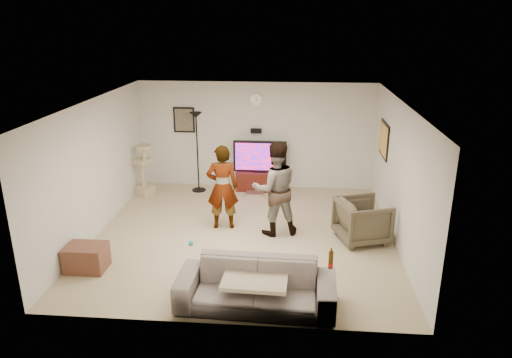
# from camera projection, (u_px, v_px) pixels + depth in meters

# --- Properties ---
(floor) EXTENTS (5.50, 5.50, 0.02)m
(floor) POSITION_uv_depth(u_px,v_px,m) (244.00, 235.00, 8.93)
(floor) COLOR tan
(floor) RESTS_ON ground
(ceiling) EXTENTS (5.50, 5.50, 0.02)m
(ceiling) POSITION_uv_depth(u_px,v_px,m) (243.00, 102.00, 8.11)
(ceiling) COLOR silver
(ceiling) RESTS_ON wall_back
(wall_back) EXTENTS (5.50, 0.04, 2.50)m
(wall_back) POSITION_uv_depth(u_px,v_px,m) (256.00, 136.00, 11.11)
(wall_back) COLOR silver
(wall_back) RESTS_ON floor
(wall_front) EXTENTS (5.50, 0.04, 2.50)m
(wall_front) POSITION_uv_depth(u_px,v_px,m) (220.00, 239.00, 5.93)
(wall_front) COLOR silver
(wall_front) RESTS_ON floor
(wall_left) EXTENTS (0.04, 5.50, 2.50)m
(wall_left) POSITION_uv_depth(u_px,v_px,m) (95.00, 168.00, 8.74)
(wall_left) COLOR silver
(wall_left) RESTS_ON floor
(wall_right) EXTENTS (0.04, 5.50, 2.50)m
(wall_right) POSITION_uv_depth(u_px,v_px,m) (399.00, 176.00, 8.30)
(wall_right) COLOR silver
(wall_right) RESTS_ON floor
(wall_clock) EXTENTS (0.26, 0.04, 0.26)m
(wall_clock) POSITION_uv_depth(u_px,v_px,m) (256.00, 100.00, 10.81)
(wall_clock) COLOR white
(wall_clock) RESTS_ON wall_back
(wall_speaker) EXTENTS (0.25, 0.10, 0.10)m
(wall_speaker) POSITION_uv_depth(u_px,v_px,m) (256.00, 131.00, 11.02)
(wall_speaker) COLOR black
(wall_speaker) RESTS_ON wall_back
(picture_back) EXTENTS (0.42, 0.03, 0.52)m
(picture_back) POSITION_uv_depth(u_px,v_px,m) (184.00, 120.00, 11.12)
(picture_back) COLOR brown
(picture_back) RESTS_ON wall_back
(picture_right) EXTENTS (0.03, 0.78, 0.62)m
(picture_right) POSITION_uv_depth(u_px,v_px,m) (384.00, 140.00, 9.73)
(picture_right) COLOR #F8AB44
(picture_right) RESTS_ON wall_right
(tv_stand) EXTENTS (1.09, 0.45, 0.45)m
(tv_stand) POSITION_uv_depth(u_px,v_px,m) (260.00, 180.00, 11.21)
(tv_stand) COLOR #42140D
(tv_stand) RESTS_ON floor
(console_box) EXTENTS (0.40, 0.30, 0.07)m
(console_box) POSITION_uv_depth(u_px,v_px,m) (255.00, 194.00, 10.90)
(console_box) COLOR silver
(console_box) RESTS_ON floor
(tv) EXTENTS (1.23, 0.08, 0.73)m
(tv) POSITION_uv_depth(u_px,v_px,m) (260.00, 156.00, 11.01)
(tv) COLOR black
(tv) RESTS_ON tv_stand
(tv_screen) EXTENTS (1.14, 0.01, 0.64)m
(tv_screen) POSITION_uv_depth(u_px,v_px,m) (260.00, 157.00, 10.97)
(tv_screen) COLOR #1A11E3
(tv_screen) RESTS_ON tv
(floor_lamp) EXTENTS (0.32, 0.32, 1.86)m
(floor_lamp) POSITION_uv_depth(u_px,v_px,m) (197.00, 153.00, 10.91)
(floor_lamp) COLOR black
(floor_lamp) RESTS_ON floor
(cat_tree) EXTENTS (0.51, 0.51, 1.19)m
(cat_tree) POSITION_uv_depth(u_px,v_px,m) (143.00, 170.00, 10.77)
(cat_tree) COLOR tan
(cat_tree) RESTS_ON floor
(person_left) EXTENTS (0.65, 0.47, 1.65)m
(person_left) POSITION_uv_depth(u_px,v_px,m) (222.00, 187.00, 9.00)
(person_left) COLOR #959595
(person_left) RESTS_ON floor
(person_right) EXTENTS (1.01, 0.88, 1.78)m
(person_right) POSITION_uv_depth(u_px,v_px,m) (275.00, 189.00, 8.73)
(person_right) COLOR #3C428B
(person_right) RESTS_ON floor
(sofa) EXTENTS (2.25, 0.95, 0.65)m
(sofa) POSITION_uv_depth(u_px,v_px,m) (256.00, 286.00, 6.64)
(sofa) COLOR slate
(sofa) RESTS_ON floor
(throw_blanket) EXTENTS (0.93, 0.74, 0.06)m
(throw_blanket) POSITION_uv_depth(u_px,v_px,m) (255.00, 278.00, 6.60)
(throw_blanket) COLOR beige
(throw_blanket) RESTS_ON sofa
(beer_bottle) EXTENTS (0.06, 0.06, 0.25)m
(beer_bottle) POSITION_uv_depth(u_px,v_px,m) (331.00, 260.00, 6.41)
(beer_bottle) COLOR #422505
(beer_bottle) RESTS_ON sofa
(armchair) EXTENTS (1.08, 1.06, 0.78)m
(armchair) POSITION_uv_depth(u_px,v_px,m) (362.00, 221.00, 8.59)
(armchair) COLOR #4B4332
(armchair) RESTS_ON floor
(side_table) EXTENTS (0.63, 0.47, 0.42)m
(side_table) POSITION_uv_depth(u_px,v_px,m) (86.00, 258.00, 7.64)
(side_table) COLOR brown
(side_table) RESTS_ON floor
(toy_ball) EXTENTS (0.09, 0.09, 0.09)m
(toy_ball) POSITION_uv_depth(u_px,v_px,m) (191.00, 243.00, 8.51)
(toy_ball) COLOR #149BA9
(toy_ball) RESTS_ON floor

